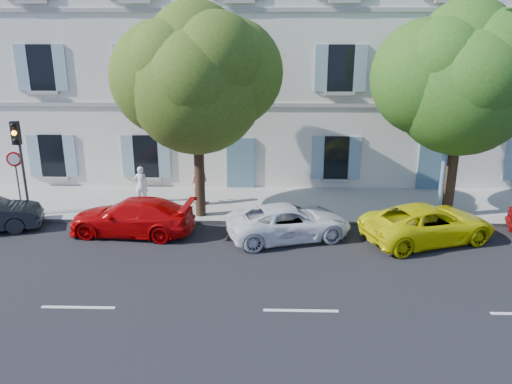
{
  "coord_description": "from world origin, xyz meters",
  "views": [
    {
      "loc": [
        -0.88,
        -15.72,
        7.06
      ],
      "look_at": [
        -1.36,
        2.0,
        1.4
      ],
      "focal_mm": 35.0,
      "sensor_mm": 36.0,
      "label": 1
    }
  ],
  "objects_px": {
    "car_yellow_supercar": "(428,223)",
    "pedestrian_a": "(141,185)",
    "road_sign": "(16,169)",
    "car_red_coupe": "(132,217)",
    "street_lamp": "(455,89)",
    "tree_right": "(462,87)",
    "car_white_coupe": "(289,222)",
    "traffic_light": "(19,148)",
    "pedestrian_b": "(198,183)",
    "tree_left": "(196,86)"
  },
  "relations": [
    {
      "from": "car_white_coupe",
      "to": "road_sign",
      "type": "height_order",
      "value": "road_sign"
    },
    {
      "from": "tree_left",
      "to": "road_sign",
      "type": "distance_m",
      "value": 7.88
    },
    {
      "from": "car_white_coupe",
      "to": "pedestrian_b",
      "type": "relative_size",
      "value": 2.47
    },
    {
      "from": "car_yellow_supercar",
      "to": "road_sign",
      "type": "height_order",
      "value": "road_sign"
    },
    {
      "from": "pedestrian_b",
      "to": "street_lamp",
      "type": "bearing_deg",
      "value": 174.49
    },
    {
      "from": "car_white_coupe",
      "to": "pedestrian_a",
      "type": "bearing_deg",
      "value": 44.85
    },
    {
      "from": "car_red_coupe",
      "to": "traffic_light",
      "type": "bearing_deg",
      "value": -101.02
    },
    {
      "from": "car_red_coupe",
      "to": "street_lamp",
      "type": "distance_m",
      "value": 12.56
    },
    {
      "from": "car_yellow_supercar",
      "to": "road_sign",
      "type": "relative_size",
      "value": 1.87
    },
    {
      "from": "tree_right",
      "to": "tree_left",
      "type": "bearing_deg",
      "value": -178.88
    },
    {
      "from": "car_red_coupe",
      "to": "car_yellow_supercar",
      "type": "bearing_deg",
      "value": 93.51
    },
    {
      "from": "car_white_coupe",
      "to": "tree_right",
      "type": "relative_size",
      "value": 0.57
    },
    {
      "from": "road_sign",
      "to": "pedestrian_b",
      "type": "distance_m",
      "value": 7.14
    },
    {
      "from": "tree_left",
      "to": "road_sign",
      "type": "relative_size",
      "value": 3.08
    },
    {
      "from": "car_yellow_supercar",
      "to": "road_sign",
      "type": "distance_m",
      "value": 15.7
    },
    {
      "from": "car_yellow_supercar",
      "to": "tree_right",
      "type": "xyz_separation_m",
      "value": [
        1.42,
        2.19,
        4.53
      ]
    },
    {
      "from": "car_red_coupe",
      "to": "tree_right",
      "type": "bearing_deg",
      "value": 104.1
    },
    {
      "from": "road_sign",
      "to": "traffic_light",
      "type": "bearing_deg",
      "value": -34.28
    },
    {
      "from": "car_white_coupe",
      "to": "tree_right",
      "type": "distance_m",
      "value": 8.07
    },
    {
      "from": "tree_right",
      "to": "road_sign",
      "type": "height_order",
      "value": "tree_right"
    },
    {
      "from": "traffic_light",
      "to": "road_sign",
      "type": "xyz_separation_m",
      "value": [
        -0.36,
        0.25,
        -0.9
      ]
    },
    {
      "from": "car_white_coupe",
      "to": "street_lamp",
      "type": "height_order",
      "value": "street_lamp"
    },
    {
      "from": "car_white_coupe",
      "to": "car_yellow_supercar",
      "type": "distance_m",
      "value": 4.9
    },
    {
      "from": "pedestrian_b",
      "to": "car_red_coupe",
      "type": "bearing_deg",
      "value": 60.74
    },
    {
      "from": "road_sign",
      "to": "pedestrian_a",
      "type": "xyz_separation_m",
      "value": [
        4.48,
        1.52,
        -1.04
      ]
    },
    {
      "from": "car_red_coupe",
      "to": "traffic_light",
      "type": "distance_m",
      "value": 5.22
    },
    {
      "from": "road_sign",
      "to": "tree_right",
      "type": "bearing_deg",
      "value": 0.79
    },
    {
      "from": "car_red_coupe",
      "to": "street_lamp",
      "type": "bearing_deg",
      "value": 102.39
    },
    {
      "from": "tree_left",
      "to": "tree_right",
      "type": "xyz_separation_m",
      "value": [
        9.75,
        0.19,
        -0.0
      ]
    },
    {
      "from": "tree_right",
      "to": "traffic_light",
      "type": "height_order",
      "value": "tree_right"
    },
    {
      "from": "traffic_light",
      "to": "pedestrian_b",
      "type": "height_order",
      "value": "traffic_light"
    },
    {
      "from": "tree_left",
      "to": "car_red_coupe",
      "type": "bearing_deg",
      "value": -144.66
    },
    {
      "from": "car_white_coupe",
      "to": "street_lamp",
      "type": "relative_size",
      "value": 0.5
    },
    {
      "from": "pedestrian_b",
      "to": "tree_left",
      "type": "bearing_deg",
      "value": 104.95
    },
    {
      "from": "traffic_light",
      "to": "street_lamp",
      "type": "distance_m",
      "value": 16.33
    },
    {
      "from": "car_yellow_supercar",
      "to": "pedestrian_a",
      "type": "relative_size",
      "value": 2.99
    },
    {
      "from": "car_red_coupe",
      "to": "pedestrian_a",
      "type": "bearing_deg",
      "value": -166.98
    },
    {
      "from": "car_red_coupe",
      "to": "pedestrian_b",
      "type": "height_order",
      "value": "pedestrian_b"
    },
    {
      "from": "traffic_light",
      "to": "street_lamp",
      "type": "height_order",
      "value": "street_lamp"
    },
    {
      "from": "tree_right",
      "to": "traffic_light",
      "type": "bearing_deg",
      "value": -178.34
    },
    {
      "from": "tree_left",
      "to": "car_yellow_supercar",
      "type": "bearing_deg",
      "value": -13.52
    },
    {
      "from": "car_yellow_supercar",
      "to": "tree_left",
      "type": "bearing_deg",
      "value": 57.0
    },
    {
      "from": "car_red_coupe",
      "to": "road_sign",
      "type": "distance_m",
      "value": 5.31
    },
    {
      "from": "car_yellow_supercar",
      "to": "tree_right",
      "type": "distance_m",
      "value": 5.23
    },
    {
      "from": "tree_left",
      "to": "street_lamp",
      "type": "height_order",
      "value": "street_lamp"
    },
    {
      "from": "car_white_coupe",
      "to": "pedestrian_b",
      "type": "distance_m",
      "value": 4.99
    },
    {
      "from": "traffic_light",
      "to": "street_lamp",
      "type": "relative_size",
      "value": 0.43
    },
    {
      "from": "tree_right",
      "to": "pedestrian_a",
      "type": "relative_size",
      "value": 4.95
    },
    {
      "from": "street_lamp",
      "to": "pedestrian_a",
      "type": "height_order",
      "value": "street_lamp"
    },
    {
      "from": "tree_right",
      "to": "pedestrian_b",
      "type": "distance_m",
      "value": 10.91
    }
  ]
}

